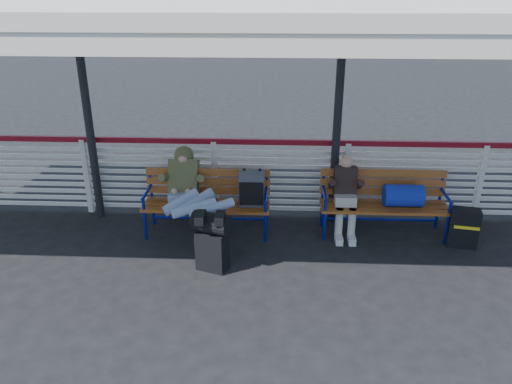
# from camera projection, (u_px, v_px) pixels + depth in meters

# --- Properties ---
(ground) EXTENTS (60.00, 60.00, 0.00)m
(ground) POSITION_uv_depth(u_px,v_px,m) (197.00, 280.00, 6.15)
(ground) COLOR black
(ground) RESTS_ON ground
(fence) EXTENTS (12.08, 0.08, 1.24)m
(fence) POSITION_uv_depth(u_px,v_px,m) (215.00, 175.00, 7.64)
(fence) COLOR silver
(fence) RESTS_ON ground
(canopy) EXTENTS (12.60, 3.60, 3.16)m
(canopy) POSITION_uv_depth(u_px,v_px,m) (197.00, 15.00, 5.77)
(canopy) COLOR silver
(canopy) RESTS_ON ground
(luggage_stack) EXTENTS (0.53, 0.41, 0.78)m
(luggage_stack) POSITION_uv_depth(u_px,v_px,m) (212.00, 239.00, 6.23)
(luggage_stack) COLOR black
(luggage_stack) RESTS_ON ground
(bench_left) EXTENTS (1.80, 0.56, 0.96)m
(bench_left) POSITION_uv_depth(u_px,v_px,m) (223.00, 194.00, 7.10)
(bench_left) COLOR #8F531B
(bench_left) RESTS_ON ground
(bench_right) EXTENTS (1.80, 0.56, 0.92)m
(bench_right) POSITION_uv_depth(u_px,v_px,m) (392.00, 197.00, 7.07)
(bench_right) COLOR #8F531B
(bench_right) RESTS_ON ground
(traveler_man) EXTENTS (0.94, 1.64, 0.77)m
(traveler_man) POSITION_uv_depth(u_px,v_px,m) (192.00, 197.00, 6.78)
(traveler_man) COLOR #8AA2BA
(traveler_man) RESTS_ON ground
(companion_person) EXTENTS (0.32, 0.66, 1.15)m
(companion_person) POSITION_uv_depth(u_px,v_px,m) (345.00, 195.00, 7.08)
(companion_person) COLOR #BBB7AA
(companion_person) RESTS_ON ground
(suitcase_side) EXTENTS (0.43, 0.30, 0.55)m
(suitcase_side) POSITION_uv_depth(u_px,v_px,m) (463.00, 228.00, 6.86)
(suitcase_side) COLOR black
(suitcase_side) RESTS_ON ground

